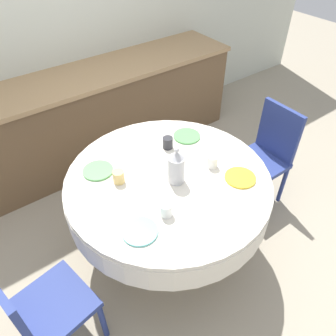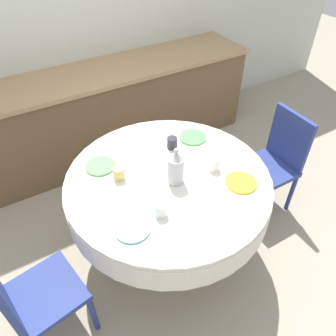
% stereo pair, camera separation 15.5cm
% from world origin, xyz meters
% --- Properties ---
extents(ground_plane, '(12.00, 12.00, 0.00)m').
position_xyz_m(ground_plane, '(0.00, 0.00, 0.00)').
color(ground_plane, '#9E937F').
extents(wall_back, '(7.00, 0.05, 2.60)m').
position_xyz_m(wall_back, '(0.00, 1.75, 1.30)').
color(wall_back, beige).
rests_on(wall_back, ground_plane).
extents(kitchen_counter, '(3.24, 0.64, 0.90)m').
position_xyz_m(kitchen_counter, '(0.00, 1.41, 0.45)').
color(kitchen_counter, brown).
rests_on(kitchen_counter, ground_plane).
extents(dining_table, '(1.35, 1.35, 0.76)m').
position_xyz_m(dining_table, '(0.00, 0.00, 0.64)').
color(dining_table, olive).
rests_on(dining_table, ground_plane).
extents(chair_left, '(0.40, 0.40, 0.89)m').
position_xyz_m(chair_left, '(1.02, -0.01, 0.49)').
color(chair_left, navy).
rests_on(chair_left, ground_plane).
extents(chair_right, '(0.46, 0.46, 0.89)m').
position_xyz_m(chair_right, '(-1.00, -0.18, 0.49)').
color(chair_right, navy).
rests_on(chair_right, ground_plane).
extents(plate_near_left, '(0.20, 0.20, 0.01)m').
position_xyz_m(plate_near_left, '(-0.38, -0.26, 0.77)').
color(plate_near_left, '#60BCB7').
rests_on(plate_near_left, dining_table).
extents(cup_near_left, '(0.07, 0.07, 0.08)m').
position_xyz_m(cup_near_left, '(-0.19, -0.25, 0.80)').
color(cup_near_left, white).
rests_on(cup_near_left, dining_table).
extents(plate_near_right, '(0.20, 0.20, 0.01)m').
position_xyz_m(plate_near_right, '(0.37, -0.29, 0.77)').
color(plate_near_right, yellow).
rests_on(plate_near_right, dining_table).
extents(cup_near_right, '(0.07, 0.07, 0.08)m').
position_xyz_m(cup_near_right, '(0.30, -0.09, 0.80)').
color(cup_near_right, white).
rests_on(cup_near_right, dining_table).
extents(plate_far_left, '(0.20, 0.20, 0.01)m').
position_xyz_m(plate_far_left, '(-0.34, 0.32, 0.77)').
color(plate_far_left, '#5BA85B').
rests_on(plate_far_left, dining_table).
extents(cup_far_left, '(0.07, 0.07, 0.08)m').
position_xyz_m(cup_far_left, '(-0.28, 0.15, 0.80)').
color(cup_far_left, '#DBB766').
rests_on(cup_far_left, dining_table).
extents(plate_far_right, '(0.20, 0.20, 0.01)m').
position_xyz_m(plate_far_right, '(0.38, 0.27, 0.77)').
color(plate_far_right, '#5BA85B').
rests_on(plate_far_right, dining_table).
extents(cup_far_right, '(0.07, 0.07, 0.08)m').
position_xyz_m(cup_far_right, '(0.18, 0.25, 0.80)').
color(cup_far_right, '#28282D').
rests_on(cup_far_right, dining_table).
extents(coffee_carafe, '(0.11, 0.11, 0.27)m').
position_xyz_m(coffee_carafe, '(0.02, -0.06, 0.88)').
color(coffee_carafe, '#B2B2B7').
rests_on(coffee_carafe, dining_table).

